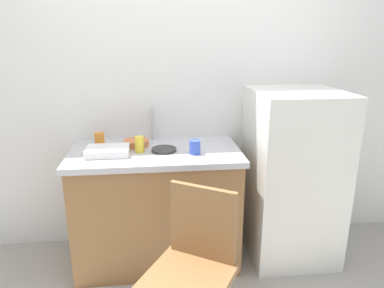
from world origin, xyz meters
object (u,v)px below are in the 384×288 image
cup_blue (195,147)px  dish_tray (108,151)px  chair (193,268)px  hotplate (164,150)px  cup_yellow (140,144)px  cup_orange (99,139)px  terracotta_bowl (136,143)px  refrigerator (292,176)px

cup_blue → dish_tray: bearing=175.4°
cup_blue → chair: bearing=-97.6°
chair → hotplate: chair is taller
hotplate → cup_yellow: (-0.16, -0.00, 0.04)m
hotplate → cup_yellow: cup_yellow is taller
dish_tray → hotplate: 0.37m
cup_blue → cup_orange: (-0.66, 0.28, -0.00)m
terracotta_bowl → dish_tray: bearing=-135.4°
hotplate → cup_orange: size_ratio=1.87×
cup_blue → cup_orange: size_ratio=1.04×
refrigerator → terracotta_bowl: bearing=173.5°
cup_blue → refrigerator: bearing=7.5°
chair → dish_tray: dish_tray is taller
cup_blue → cup_orange: cup_blue is taller
dish_tray → cup_blue: 0.58m
refrigerator → cup_orange: (-1.39, 0.18, 0.27)m
dish_tray → terracotta_bowl: bearing=44.6°
dish_tray → cup_orange: cup_orange is taller
terracotta_bowl → cup_orange: 0.27m
terracotta_bowl → cup_yellow: cup_yellow is taller
dish_tray → cup_orange: bearing=109.8°
chair → dish_tray: bearing=153.2°
refrigerator → terracotta_bowl: (-1.12, 0.13, 0.25)m
chair → dish_tray: 0.98m
refrigerator → cup_orange: refrigerator is taller
refrigerator → chair: 1.17m
refrigerator → cup_blue: size_ratio=13.20×
chair → terracotta_bowl: (-0.30, 0.95, 0.38)m
chair → hotplate: size_ratio=5.24×
terracotta_bowl → cup_blue: cup_blue is taller
cup_blue → cup_yellow: cup_yellow is taller
hotplate → cup_blue: 0.22m
cup_blue → cup_yellow: (-0.37, 0.08, 0.01)m
terracotta_bowl → chair: bearing=-72.6°
hotplate → cup_yellow: bearing=-178.5°
terracotta_bowl → hotplate: 0.24m
refrigerator → cup_blue: refrigerator is taller
refrigerator → cup_orange: size_ratio=13.71×
refrigerator → hotplate: bearing=-179.3°
refrigerator → cup_blue: bearing=-172.5°
terracotta_bowl → cup_yellow: bearing=-78.9°
chair → cup_yellow: size_ratio=8.12×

